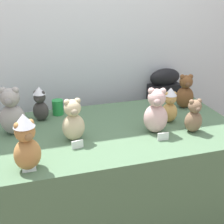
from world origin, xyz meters
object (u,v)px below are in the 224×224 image
object	(u,v)px
teddy_bear_chestnut	(185,92)
teddy_bear_charcoal	(40,104)
teddy_bear_honey	(170,105)
teddy_bear_blush	(156,112)
teddy_bear_sand	(73,121)
teddy_bear_ash	(12,112)
instrument_case	(162,119)
teddy_bear_mocha	(194,117)
party_cup_green	(58,107)
teddy_bear_caramel	(26,143)
display_table	(112,176)

from	to	relation	value
teddy_bear_chestnut	teddy_bear_charcoal	distance (m)	1.07
teddy_bear_honey	teddy_bear_blush	bearing A→B (deg)	-139.32
teddy_bear_sand	teddy_bear_ash	distance (m)	0.40
instrument_case	teddy_bear_mocha	xyz separation A→B (m)	(-0.16, -0.76, 0.37)
teddy_bear_ash	party_cup_green	xyz separation A→B (m)	(0.31, 0.23, -0.09)
teddy_bear_chestnut	teddy_bear_caramel	xyz separation A→B (m)	(-1.18, -0.53, 0.03)
instrument_case	teddy_bear_ash	size ratio (longest dim) A/B	3.08
instrument_case	party_cup_green	xyz separation A→B (m)	(-0.96, -0.24, 0.32)
teddy_bear_mocha	teddy_bear_honey	size ratio (longest dim) A/B	0.91
instrument_case	teddy_bear_blush	xyz separation A→B (m)	(-0.40, -0.70, 0.40)
display_table	instrument_case	bearing A→B (deg)	41.79
teddy_bear_mocha	teddy_bear_ash	xyz separation A→B (m)	(-1.10, 0.30, 0.04)
teddy_bear_sand	party_cup_green	distance (m)	0.43
teddy_bear_ash	teddy_bear_sand	bearing A→B (deg)	-16.81
teddy_bear_chestnut	teddy_bear_caramel	world-z (taller)	teddy_bear_caramel
teddy_bear_honey	teddy_bear_charcoal	size ratio (longest dim) A/B	1.01
party_cup_green	teddy_bear_chestnut	bearing A→B (deg)	-8.44
teddy_bear_ash	teddy_bear_charcoal	world-z (taller)	teddy_bear_ash
teddy_bear_honey	display_table	bearing A→B (deg)	-176.66
teddy_bear_honey	teddy_bear_sand	bearing A→B (deg)	-170.02
teddy_bear_chestnut	teddy_bear_ash	bearing A→B (deg)	-164.21
teddy_bear_chestnut	teddy_bear_charcoal	world-z (taller)	teddy_bear_chestnut
teddy_bear_honey	teddy_bear_charcoal	xyz separation A→B (m)	(-0.84, 0.28, -0.00)
teddy_bear_ash	teddy_bear_blush	distance (m)	0.90
teddy_bear_mocha	party_cup_green	size ratio (longest dim) A/B	2.03
teddy_bear_caramel	teddy_bear_honey	distance (m)	1.01
teddy_bear_caramel	teddy_bear_chestnut	bearing A→B (deg)	4.84
teddy_bear_sand	teddy_bear_blush	xyz separation A→B (m)	(0.52, -0.04, 0.01)
display_table	teddy_bear_chestnut	xyz separation A→B (m)	(0.64, 0.20, 0.50)
teddy_bear_sand	teddy_bear_ash	size ratio (longest dim) A/B	0.86
instrument_case	teddy_bear_honey	xyz separation A→B (m)	(-0.24, -0.58, 0.38)
party_cup_green	teddy_bear_honey	bearing A→B (deg)	-25.72
instrument_case	teddy_bear_honey	size ratio (longest dim) A/B	3.88
instrument_case	party_cup_green	distance (m)	1.04
teddy_bear_sand	teddy_bear_chestnut	bearing A→B (deg)	14.72
teddy_bear_mocha	party_cup_green	bearing A→B (deg)	148.22
instrument_case	teddy_bear_honey	distance (m)	0.74
display_table	party_cup_green	distance (m)	0.63
display_table	teddy_bear_mocha	world-z (taller)	teddy_bear_mocha
teddy_bear_charcoal	teddy_bear_caramel	bearing A→B (deg)	-73.00
display_table	teddy_bear_ash	bearing A→B (deg)	169.43
teddy_bear_caramel	teddy_bear_honey	size ratio (longest dim) A/B	1.25
teddy_bear_chestnut	teddy_bear_caramel	size ratio (longest dim) A/B	0.85
display_table	teddy_bear_blush	distance (m)	0.58
teddy_bear_sand	display_table	bearing A→B (deg)	13.69
teddy_bear_sand	teddy_bear_ash	bearing A→B (deg)	148.67
teddy_bear_mocha	teddy_bear_ash	size ratio (longest dim) A/B	0.72
instrument_case	teddy_bear_mocha	bearing A→B (deg)	-104.59
display_table	teddy_bear_caramel	size ratio (longest dim) A/B	5.37
teddy_bear_blush	teddy_bear_charcoal	bearing A→B (deg)	170.19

